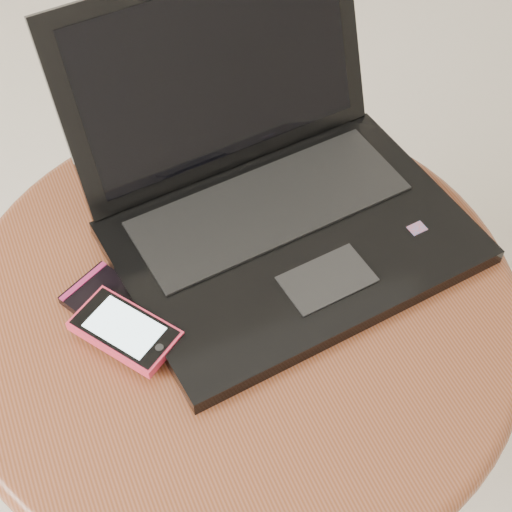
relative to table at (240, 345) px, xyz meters
name	(u,v)px	position (x,y,z in m)	size (l,w,h in m)	color
table	(240,345)	(0.00, 0.00, 0.00)	(0.64, 0.64, 0.51)	#5D2B12
laptop	(271,193)	(0.08, 0.09, 0.16)	(0.43, 0.40, 0.25)	black
phone_black	(120,311)	(-0.13, 0.03, 0.12)	(0.12, 0.14, 0.01)	black
phone_pink	(125,330)	(-0.13, -0.01, 0.13)	(0.11, 0.13, 0.01)	#DB2D4B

